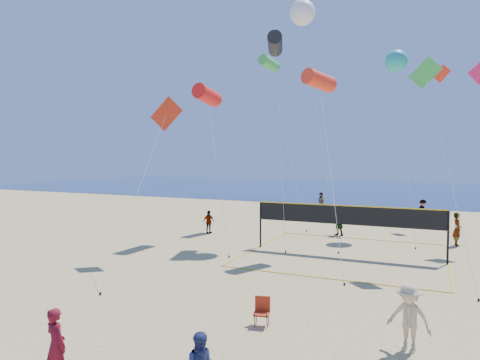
% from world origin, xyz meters
% --- Properties ---
extents(ocean, '(140.00, 50.00, 0.03)m').
position_xyz_m(ocean, '(0.00, 62.00, 0.01)').
color(ocean, navy).
rests_on(ocean, ground).
extents(woman, '(0.71, 0.55, 1.73)m').
position_xyz_m(woman, '(-2.74, -2.03, 0.87)').
color(woman, maroon).
rests_on(woman, ground).
extents(bystander_b, '(1.32, 0.97, 1.82)m').
position_xyz_m(bystander_b, '(4.45, 3.09, 0.91)').
color(bystander_b, '#C9B386').
rests_on(bystander_b, ground).
extents(far_person_0, '(0.75, 0.98, 1.56)m').
position_xyz_m(far_person_0, '(-9.11, 16.31, 0.78)').
color(far_person_0, gray).
rests_on(far_person_0, ground).
extents(far_person_1, '(1.63, 1.38, 1.76)m').
position_xyz_m(far_person_1, '(-0.91, 19.30, 0.88)').
color(far_person_1, gray).
rests_on(far_person_1, ground).
extents(far_person_2, '(0.59, 0.79, 1.94)m').
position_xyz_m(far_person_2, '(6.04, 18.90, 0.97)').
color(far_person_2, gray).
rests_on(far_person_2, ground).
extents(far_person_3, '(0.92, 0.74, 1.83)m').
position_xyz_m(far_person_3, '(-5.14, 31.09, 0.91)').
color(far_person_3, gray).
rests_on(far_person_3, ground).
extents(far_person_4, '(1.13, 1.27, 1.71)m').
position_xyz_m(far_person_4, '(3.82, 29.07, 0.85)').
color(far_person_4, gray).
rests_on(far_person_4, ground).
extents(camp_chair, '(0.56, 0.66, 0.97)m').
position_xyz_m(camp_chair, '(0.26, 3.07, 0.49)').
color(camp_chair, '#9F2912').
rests_on(camp_chair, ground).
extents(volleyball_net, '(10.09, 9.94, 2.65)m').
position_xyz_m(volleyball_net, '(0.65, 13.76, 1.83)').
color(volleyball_net, black).
rests_on(volleyball_net, ground).
extents(kite_0, '(4.28, 5.56, 9.73)m').
position_xyz_m(kite_0, '(-8.41, 14.94, 9.08)').
color(kite_0, red).
rests_on(kite_0, ground).
extents(kite_1, '(2.97, 5.14, 12.93)m').
position_xyz_m(kite_1, '(-4.53, 16.80, 12.32)').
color(kite_1, black).
rests_on(kite_1, ground).
extents(kite_2, '(3.54, 6.97, 9.89)m').
position_xyz_m(kite_2, '(-0.96, 14.08, 9.31)').
color(kite_2, red).
rests_on(kite_2, ground).
extents(kite_3, '(2.51, 6.86, 8.33)m').
position_xyz_m(kite_3, '(-7.83, 9.46, 7.09)').
color(kite_3, red).
rests_on(kite_3, ground).
extents(kite_4, '(2.93, 5.44, 9.97)m').
position_xyz_m(kite_4, '(4.47, 13.31, 8.60)').
color(kite_4, green).
rests_on(kite_4, ground).
extents(kite_6, '(4.36, 5.14, 15.23)m').
position_xyz_m(kite_6, '(-3.15, 18.05, 14.42)').
color(kite_6, white).
rests_on(kite_6, ground).
extents(kite_7, '(2.61, 6.56, 12.55)m').
position_xyz_m(kite_7, '(2.16, 22.64, 11.80)').
color(kite_7, '#20ADA6').
rests_on(kite_7, ground).
extents(kite_8, '(4.34, 3.29, 12.91)m').
position_xyz_m(kite_8, '(-6.99, 22.06, 12.36)').
color(kite_8, green).
rests_on(kite_8, ground).
extents(kite_9, '(1.98, 6.06, 12.26)m').
position_xyz_m(kite_9, '(5.09, 27.10, 10.58)').
color(kite_9, red).
rests_on(kite_9, ground).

